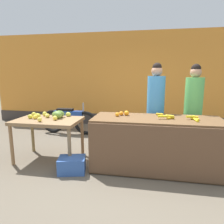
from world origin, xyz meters
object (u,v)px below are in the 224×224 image
(produce_sack, at_px, (100,140))
(parked_motorcycle, at_px, (69,119))
(produce_crate, at_px, (72,165))
(vendor_woman_green_shirt, at_px, (193,111))
(vendor_woman_blue_shirt, at_px, (155,110))

(produce_sack, bearing_deg, parked_motorcycle, 137.59)
(produce_crate, xyz_separation_m, produce_sack, (0.24, 1.05, 0.10))
(parked_motorcycle, bearing_deg, vendor_woman_green_shirt, -18.27)
(parked_motorcycle, relative_size, produce_sack, 3.52)
(parked_motorcycle, bearing_deg, produce_crate, -66.50)
(vendor_woman_green_shirt, height_order, produce_sack, vendor_woman_green_shirt)
(parked_motorcycle, xyz_separation_m, produce_sack, (1.15, -1.05, -0.17))
(parked_motorcycle, height_order, produce_sack, parked_motorcycle)
(vendor_woman_green_shirt, bearing_deg, produce_crate, -151.96)
(parked_motorcycle, distance_m, produce_crate, 2.31)
(vendor_woman_green_shirt, relative_size, produce_crate, 4.13)
(vendor_woman_blue_shirt, height_order, parked_motorcycle, vendor_woman_blue_shirt)
(vendor_woman_blue_shirt, distance_m, parked_motorcycle, 2.57)
(parked_motorcycle, height_order, produce_crate, parked_motorcycle)
(produce_crate, bearing_deg, produce_sack, 77.31)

